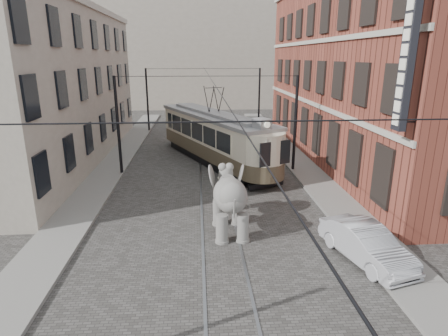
{
  "coord_description": "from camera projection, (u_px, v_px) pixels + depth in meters",
  "views": [
    {
      "loc": [
        -0.82,
        -16.58,
        7.07
      ],
      "look_at": [
        0.35,
        -0.02,
        2.1
      ],
      "focal_mm": 30.01,
      "sensor_mm": 36.0,
      "label": 1
    }
  ],
  "objects": [
    {
      "name": "parked_car",
      "position": [
        366.0,
        244.0,
        13.32
      ],
      "size": [
        2.41,
        4.21,
        1.31
      ],
      "primitive_type": "imported",
      "rotation": [
        0.0,
        0.0,
        0.27
      ],
      "color": "#A1A0A5",
      "rests_on": "ground"
    },
    {
      "name": "elephant",
      "position": [
        230.0,
        204.0,
        15.28
      ],
      "size": [
        2.45,
        4.28,
        2.58
      ],
      "primitive_type": null,
      "rotation": [
        0.0,
        0.0,
        0.03
      ],
      "color": "slate",
      "rests_on": "ground"
    },
    {
      "name": "sidewalk_right",
      "position": [
        339.0,
        205.0,
        18.31
      ],
      "size": [
        2.0,
        60.0,
        0.15
      ],
      "primitive_type": "cube",
      "color": "slate",
      "rests_on": "ground"
    },
    {
      "name": "sidewalk_left",
      "position": [
        78.0,
        212.0,
        17.47
      ],
      "size": [
        2.0,
        60.0,
        0.15
      ],
      "primitive_type": "cube",
      "color": "slate",
      "rests_on": "ground"
    },
    {
      "name": "brick_building",
      "position": [
        370.0,
        73.0,
        25.55
      ],
      "size": [
        8.0,
        26.0,
        12.0
      ],
      "primitive_type": "cube",
      "color": "brown",
      "rests_on": "ground"
    },
    {
      "name": "distant_block",
      "position": [
        202.0,
        57.0,
        54.15
      ],
      "size": [
        28.0,
        10.0,
        14.0
      ],
      "primitive_type": "cube",
      "color": "gray",
      "rests_on": "ground"
    },
    {
      "name": "catenary",
      "position": [
        209.0,
        129.0,
        21.83
      ],
      "size": [
        11.0,
        30.2,
        6.0
      ],
      "primitive_type": null,
      "color": "black",
      "rests_on": "ground"
    },
    {
      "name": "tram",
      "position": [
        214.0,
        125.0,
        25.36
      ],
      "size": [
        7.76,
        12.88,
        5.13
      ],
      "primitive_type": null,
      "rotation": [
        0.0,
        0.0,
        0.43
      ],
      "color": "beige",
      "rests_on": "ground"
    },
    {
      "name": "ground",
      "position": [
        217.0,
        210.0,
        17.93
      ],
      "size": [
        120.0,
        120.0,
        0.0
      ],
      "primitive_type": "plane",
      "color": "#4A4744"
    },
    {
      "name": "tram_rails",
      "position": [
        217.0,
        210.0,
        17.92
      ],
      "size": [
        1.54,
        80.0,
        0.02
      ],
      "primitive_type": null,
      "color": "slate",
      "rests_on": "ground"
    },
    {
      "name": "stucco_building",
      "position": [
        47.0,
        88.0,
        25.31
      ],
      "size": [
        7.0,
        24.0,
        10.0
      ],
      "primitive_type": "cube",
      "color": "gray",
      "rests_on": "ground"
    }
  ]
}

